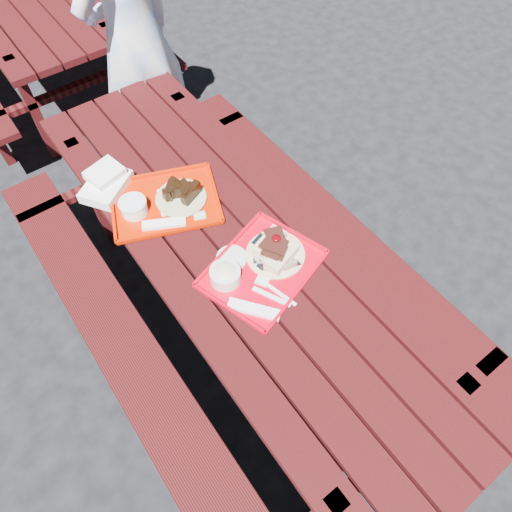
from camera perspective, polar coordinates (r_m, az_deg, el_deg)
name	(u,v)px	position (r m, az deg, el deg)	size (l,w,h in m)	color
ground	(240,322)	(2.53, -2.04, -8.22)	(60.00, 60.00, 0.00)	black
picnic_table_near	(236,266)	(2.04, -2.50, -1.30)	(1.41, 2.40, 0.75)	#3E0C0E
picnic_table_far	(15,6)	(4.16, -27.88, 25.94)	(1.41, 2.40, 0.75)	#3E0C0E
near_tray	(258,264)	(1.78, 0.25, -1.00)	(0.53, 0.47, 0.14)	red
far_tray	(163,202)	(2.02, -11.51, 6.58)	(0.55, 0.50, 0.08)	#C21B00
white_cloth	(106,183)	(2.14, -18.24, 8.70)	(0.27, 0.25, 0.09)	white
person	(134,40)	(2.81, -15.01, 24.68)	(0.65, 0.43, 1.78)	#B7D5FF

